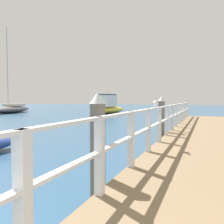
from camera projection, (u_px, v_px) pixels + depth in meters
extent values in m
cube|color=#846B4C|center=(203.00, 140.00, 9.49)|extent=(2.79, 21.75, 0.44)
cube|color=white|center=(23.00, 196.00, 2.02)|extent=(0.12, 0.12, 1.14)
cube|color=white|center=(100.00, 156.00, 3.46)|extent=(0.12, 0.12, 1.14)
cube|color=white|center=(131.00, 139.00, 4.90)|extent=(0.12, 0.12, 1.14)
cube|color=white|center=(148.00, 130.00, 6.34)|extent=(0.12, 0.12, 1.14)
cube|color=white|center=(159.00, 124.00, 7.78)|extent=(0.12, 0.12, 1.14)
cube|color=white|center=(167.00, 120.00, 9.22)|extent=(0.12, 0.12, 1.14)
cube|color=white|center=(172.00, 118.00, 10.66)|extent=(0.12, 0.12, 1.14)
cube|color=white|center=(176.00, 115.00, 12.09)|extent=(0.12, 0.12, 1.14)
cube|color=white|center=(180.00, 114.00, 13.53)|extent=(0.12, 0.12, 1.14)
cube|color=white|center=(182.00, 112.00, 14.97)|extent=(0.12, 0.12, 1.14)
cube|color=white|center=(184.00, 111.00, 16.41)|extent=(0.12, 0.12, 1.14)
cube|color=white|center=(186.00, 110.00, 17.85)|extent=(0.12, 0.12, 1.14)
cube|color=white|center=(188.00, 109.00, 19.29)|extent=(0.12, 0.12, 1.14)
cube|color=white|center=(170.00, 106.00, 9.91)|extent=(0.10, 20.15, 0.04)
cube|color=white|center=(170.00, 118.00, 9.93)|extent=(0.10, 20.15, 0.04)
cylinder|color=#6B6056|center=(98.00, 153.00, 4.30)|extent=(0.28, 0.28, 1.75)
cone|color=white|center=(97.00, 98.00, 4.25)|extent=(0.29, 0.29, 0.20)
cylinder|color=#6B6056|center=(161.00, 122.00, 10.26)|extent=(0.28, 0.28, 1.75)
cone|color=white|center=(161.00, 99.00, 10.21)|extent=(0.29, 0.29, 0.20)
ellipsoid|color=white|center=(155.00, 103.00, 7.06)|extent=(0.23, 0.31, 0.15)
sphere|color=white|center=(156.00, 102.00, 6.88)|extent=(0.09, 0.09, 0.09)
cone|color=gold|center=(157.00, 102.00, 6.82)|extent=(0.04, 0.06, 0.02)
cone|color=#939399|center=(154.00, 103.00, 7.23)|extent=(0.10, 0.10, 0.07)
ellipsoid|color=#939399|center=(155.00, 102.00, 7.06)|extent=(0.25, 0.28, 0.04)
cylinder|color=tan|center=(156.00, 107.00, 7.07)|extent=(0.01, 0.01, 0.05)
cylinder|color=tan|center=(154.00, 107.00, 7.07)|extent=(0.01, 0.01, 0.05)
ellipsoid|color=#4C4C51|center=(10.00, 110.00, 32.20)|extent=(4.61, 8.85, 0.89)
cylinder|color=#B2B2B7|center=(7.00, 67.00, 31.48)|extent=(0.10, 0.10, 10.36)
cylinder|color=#B2B2B7|center=(14.00, 103.00, 33.20)|extent=(0.72, 2.90, 0.08)
cube|color=beige|center=(14.00, 105.00, 33.17)|extent=(2.21, 3.31, 0.30)
ellipsoid|color=gold|center=(110.00, 110.00, 30.70)|extent=(2.46, 7.16, 0.89)
cube|color=white|center=(108.00, 101.00, 30.00)|extent=(1.50, 2.89, 1.42)
cube|color=#334756|center=(108.00, 95.00, 29.95)|extent=(1.40, 2.60, 0.16)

